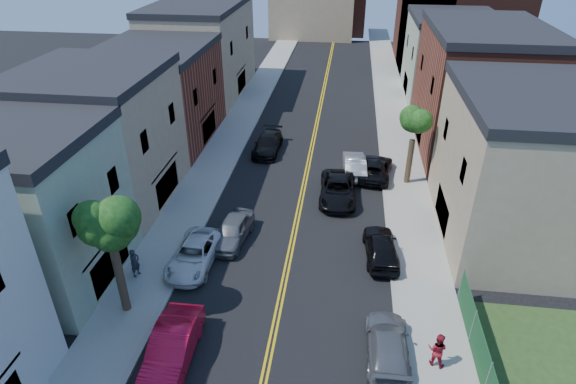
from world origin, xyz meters
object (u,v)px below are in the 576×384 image
(white_pickup, at_px, (194,254))
(black_car_right, at_px, (381,247))
(black_suv_lane, at_px, (338,189))
(grey_car_right, at_px, (388,345))
(dark_car_right_far, at_px, (376,168))
(pedestrian_left, at_px, (135,263))
(grey_car_left, at_px, (232,230))
(pedestrian_right, at_px, (437,350))
(black_car_left, at_px, (268,144))
(silver_car_right, at_px, (354,165))
(red_sedan, at_px, (172,348))

(white_pickup, relative_size, black_car_right, 1.10)
(black_suv_lane, bearing_deg, black_car_right, -68.28)
(grey_car_right, height_order, black_suv_lane, black_suv_lane)
(grey_car_right, bearing_deg, dark_car_right_far, -90.39)
(white_pickup, height_order, pedestrian_left, pedestrian_left)
(grey_car_left, bearing_deg, black_suv_lane, 50.92)
(grey_car_right, relative_size, pedestrian_left, 2.76)
(black_car_right, relative_size, pedestrian_right, 2.60)
(pedestrian_left, bearing_deg, black_car_left, 6.62)
(grey_car_left, bearing_deg, black_car_left, 97.32)
(pedestrian_left, height_order, pedestrian_right, pedestrian_right)
(grey_car_right, bearing_deg, silver_car_right, -85.10)
(grey_car_left, height_order, pedestrian_right, pedestrian_right)
(grey_car_right, height_order, pedestrian_right, pedestrian_right)
(black_car_left, height_order, pedestrian_right, pedestrian_right)
(red_sedan, xyz_separation_m, dark_car_right_far, (9.85, 19.75, -0.13))
(grey_car_right, bearing_deg, pedestrian_left, -16.07)
(black_car_left, xyz_separation_m, silver_car_right, (7.60, -3.28, 0.04))
(dark_car_right_far, bearing_deg, pedestrian_left, 53.08)
(grey_car_right, relative_size, black_car_right, 1.03)
(grey_car_left, distance_m, silver_car_right, 12.77)
(red_sedan, bearing_deg, black_car_left, 86.92)
(white_pickup, bearing_deg, dark_car_right_far, 50.96)
(red_sedan, xyz_separation_m, pedestrian_left, (-4.09, 5.47, 0.18))
(silver_car_right, bearing_deg, red_sedan, 63.80)
(grey_car_right, bearing_deg, red_sedan, 8.61)
(grey_car_left, height_order, black_car_right, black_car_right)
(grey_car_left, height_order, pedestrian_left, pedestrian_left)
(grey_car_left, relative_size, pedestrian_left, 2.60)
(grey_car_left, relative_size, grey_car_right, 0.94)
(dark_car_right_far, xyz_separation_m, black_suv_lane, (-2.87, -3.94, 0.07))
(grey_car_left, height_order, grey_car_right, grey_car_left)
(grey_car_left, height_order, black_suv_lane, black_suv_lane)
(grey_car_right, xyz_separation_m, pedestrian_right, (2.16, -0.29, 0.35))
(black_car_left, bearing_deg, grey_car_left, -88.47)
(grey_car_right, distance_m, silver_car_right, 18.46)
(red_sedan, xyz_separation_m, grey_car_left, (0.55, 9.69, -0.07))
(red_sedan, xyz_separation_m, black_car_right, (9.85, 9.10, -0.05))
(black_suv_lane, bearing_deg, red_sedan, -115.28)
(black_car_right, distance_m, dark_car_right_far, 10.64)
(red_sedan, height_order, silver_car_right, red_sedan)
(red_sedan, distance_m, black_suv_lane, 17.28)
(grey_car_left, height_order, black_car_left, grey_car_left)
(black_car_left, bearing_deg, silver_car_right, -21.82)
(grey_car_left, xyz_separation_m, dark_car_right_far, (9.30, 10.06, -0.06))
(black_car_right, relative_size, pedestrian_left, 2.67)
(red_sedan, relative_size, grey_car_right, 1.06)
(red_sedan, bearing_deg, grey_car_right, 7.27)
(pedestrian_right, bearing_deg, black_car_right, -53.97)
(black_car_left, height_order, silver_car_right, silver_car_right)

